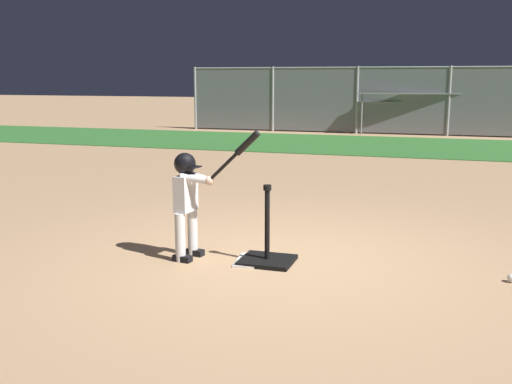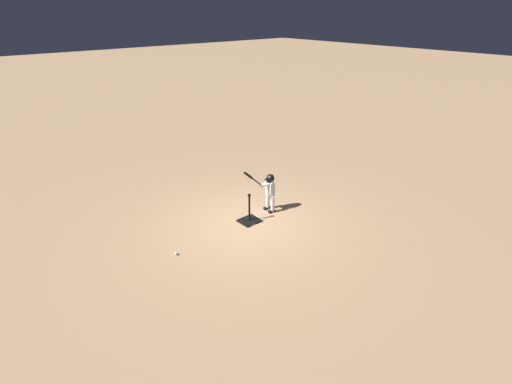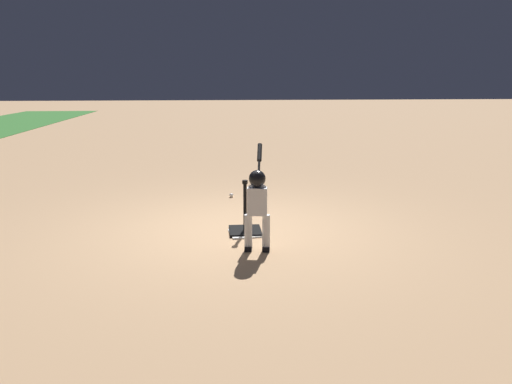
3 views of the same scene
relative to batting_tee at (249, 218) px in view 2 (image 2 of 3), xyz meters
name	(u,v)px [view 2 (image 2 of 3)]	position (x,y,z in m)	size (l,w,h in m)	color
ground_plane	(247,225)	(0.18, 0.11, -0.09)	(90.00, 90.00, 0.00)	tan
home_plate	(252,220)	(-0.07, 0.00, -0.08)	(0.44, 0.44, 0.02)	white
batting_tee	(249,218)	(0.00, 0.00, 0.00)	(0.50, 0.45, 0.75)	black
batter_child	(269,188)	(-0.75, -0.10, 0.57)	(0.89, 0.34, 1.27)	silver
baseball	(176,253)	(2.17, 0.10, -0.05)	(0.07, 0.07, 0.07)	white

